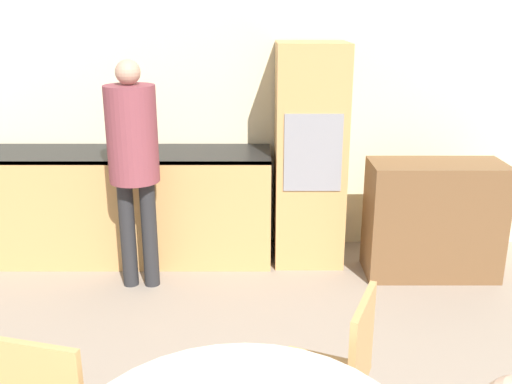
# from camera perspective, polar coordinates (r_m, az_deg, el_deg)

# --- Properties ---
(wall_back) EXTENTS (6.54, 0.05, 2.60)m
(wall_back) POSITION_cam_1_polar(r_m,az_deg,el_deg) (4.89, 0.22, 9.30)
(wall_back) COLOR beige
(wall_back) RESTS_ON ground_plane
(kitchen_counter) EXTENTS (2.52, 0.60, 0.92)m
(kitchen_counter) POSITION_cam_1_polar(r_m,az_deg,el_deg) (4.88, -13.54, -1.19)
(kitchen_counter) COLOR tan
(kitchen_counter) RESTS_ON ground_plane
(oven_unit) EXTENTS (0.55, 0.59, 1.79)m
(oven_unit) POSITION_cam_1_polar(r_m,az_deg,el_deg) (4.66, 5.35, 3.70)
(oven_unit) COLOR tan
(oven_unit) RESTS_ON ground_plane
(sideboard) EXTENTS (1.02, 0.45, 0.91)m
(sideboard) POSITION_cam_1_polar(r_m,az_deg,el_deg) (4.66, 17.26, -2.64)
(sideboard) COLOR brown
(sideboard) RESTS_ON ground_plane
(chair_far_right) EXTENTS (0.52, 0.52, 0.89)m
(chair_far_right) POSITION_cam_1_polar(r_m,az_deg,el_deg) (2.62, 8.09, -17.64)
(chair_far_right) COLOR tan
(chair_far_right) RESTS_ON ground_plane
(person_standing) EXTENTS (0.36, 0.36, 1.70)m
(person_standing) POSITION_cam_1_polar(r_m,az_deg,el_deg) (4.18, -12.20, 4.00)
(person_standing) COLOR #262628
(person_standing) RESTS_ON ground_plane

